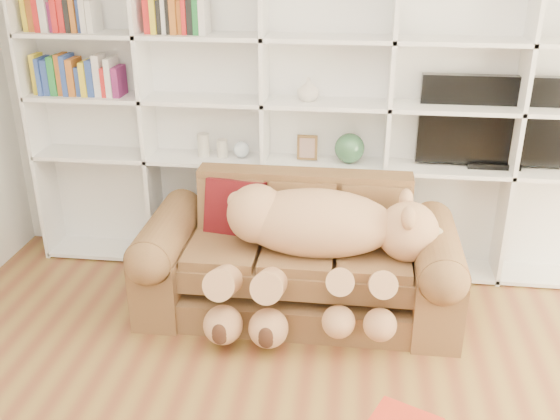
# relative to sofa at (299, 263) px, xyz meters

# --- Properties ---
(wall_back) EXTENTS (5.00, 0.02, 2.70)m
(wall_back) POSITION_rel_sofa_xyz_m (0.12, 0.81, 1.01)
(wall_back) COLOR white
(wall_back) RESTS_ON floor
(bookshelf) EXTENTS (4.43, 0.35, 2.40)m
(bookshelf) POSITION_rel_sofa_xyz_m (-0.12, 0.67, 0.97)
(bookshelf) COLOR white
(bookshelf) RESTS_ON floor
(sofa) EXTENTS (2.11, 0.91, 0.89)m
(sofa) POSITION_rel_sofa_xyz_m (0.00, 0.00, 0.00)
(sofa) COLOR brown
(sofa) RESTS_ON floor
(teddy_bear) EXTENTS (1.50, 0.84, 0.87)m
(teddy_bear) POSITION_rel_sofa_xyz_m (0.13, -0.18, 0.27)
(teddy_bear) COLOR tan
(teddy_bear) RESTS_ON sofa
(throw_pillow) EXTENTS (0.43, 0.29, 0.42)m
(throw_pillow) POSITION_rel_sofa_xyz_m (-0.47, 0.15, 0.32)
(throw_pillow) COLOR #580F16
(throw_pillow) RESTS_ON sofa
(tv) EXTENTS (1.10, 0.18, 0.65)m
(tv) POSITION_rel_sofa_xyz_m (1.33, 0.66, 0.85)
(tv) COLOR black
(tv) RESTS_ON bookshelf
(picture_frame) EXTENTS (0.15, 0.03, 0.19)m
(picture_frame) POSITION_rel_sofa_xyz_m (-0.01, 0.61, 0.63)
(picture_frame) COLOR brown
(picture_frame) RESTS_ON bookshelf
(green_vase) EXTENTS (0.22, 0.22, 0.22)m
(green_vase) POSITION_rel_sofa_xyz_m (0.30, 0.61, 0.64)
(green_vase) COLOR #305E3D
(green_vase) RESTS_ON bookshelf
(figurine_tall) EXTENTS (0.11, 0.11, 0.18)m
(figurine_tall) POSITION_rel_sofa_xyz_m (-0.79, 0.61, 0.62)
(figurine_tall) COLOR beige
(figurine_tall) RESTS_ON bookshelf
(figurine_short) EXTENTS (0.09, 0.09, 0.14)m
(figurine_short) POSITION_rel_sofa_xyz_m (-0.64, 0.61, 0.60)
(figurine_short) COLOR beige
(figurine_short) RESTS_ON bookshelf
(snow_globe) EXTENTS (0.12, 0.12, 0.12)m
(snow_globe) POSITION_rel_sofa_xyz_m (-0.50, 0.61, 0.60)
(snow_globe) COLOR white
(snow_globe) RESTS_ON bookshelf
(shelf_vase) EXTENTS (0.19, 0.19, 0.16)m
(shelf_vase) POSITION_rel_sofa_xyz_m (-0.01, 0.61, 1.06)
(shelf_vase) COLOR beige
(shelf_vase) RESTS_ON bookshelf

